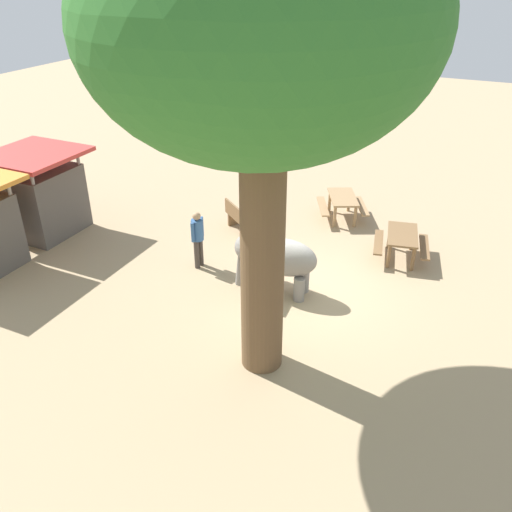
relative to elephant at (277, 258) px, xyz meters
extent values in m
plane|color=tan|center=(0.22, -0.54, -0.95)|extent=(60.00, 60.00, 0.00)
cylinder|color=gray|center=(-0.24, 0.19, -0.63)|extent=(0.27, 0.27, 0.63)
cylinder|color=gray|center=(0.20, 0.23, -0.63)|extent=(0.27, 0.27, 0.63)
cylinder|color=gray|center=(-0.15, -0.67, -0.63)|extent=(0.27, 0.27, 0.63)
cylinder|color=gray|center=(0.28, -0.63, -0.63)|extent=(0.27, 0.27, 0.63)
ellipsoid|color=gray|center=(0.02, -0.22, 0.06)|extent=(0.95, 1.65, 0.95)
sphere|color=gray|center=(-0.07, 0.75, 0.18)|extent=(0.67, 0.67, 0.67)
cone|color=gray|center=(-0.10, 1.00, -0.42)|extent=(0.21, 0.21, 1.06)
cube|color=gray|center=(-0.51, 0.60, 0.18)|extent=(0.55, 0.14, 0.51)
cube|color=gray|center=(0.38, 0.69, 0.18)|extent=(0.55, 0.14, 0.51)
cylinder|color=#3F3833|center=(0.33, 2.39, -0.54)|extent=(0.14, 0.14, 0.82)
cylinder|color=#3F3833|center=(0.15, 2.40, -0.54)|extent=(0.14, 0.14, 0.82)
cylinder|color=#33598C|center=(0.24, 2.40, 0.16)|extent=(0.32, 0.32, 0.58)
sphere|color=tan|center=(0.24, 2.40, 0.56)|extent=(0.22, 0.22, 0.22)
cylinder|color=#33598C|center=(0.45, 2.38, 0.18)|extent=(0.09, 0.09, 0.55)
cylinder|color=#33598C|center=(0.03, 2.41, 0.18)|extent=(0.09, 0.09, 0.55)
cylinder|color=brown|center=(-2.62, -0.80, 1.52)|extent=(0.84, 0.84, 4.93)
ellipsoid|color=#2D6B28|center=(-2.62, -0.80, 5.62)|extent=(6.04, 5.54, 4.28)
cube|color=brown|center=(2.64, 2.33, -0.50)|extent=(1.18, 1.35, 0.06)
cube|color=brown|center=(2.50, 2.43, -0.27)|extent=(0.91, 1.14, 0.40)
cube|color=brown|center=(2.96, 2.74, -0.74)|extent=(0.33, 0.28, 0.42)
cube|color=brown|center=(2.31, 1.91, -0.74)|extent=(0.33, 0.28, 0.42)
cube|color=brown|center=(3.01, -2.48, -0.20)|extent=(1.63, 1.09, 0.06)
cylinder|color=brown|center=(2.49, -2.92, -0.59)|extent=(0.10, 0.10, 0.72)
cylinder|color=brown|center=(2.36, -2.30, -0.59)|extent=(0.10, 0.10, 0.72)
cylinder|color=brown|center=(3.67, -2.67, -0.59)|extent=(0.10, 0.10, 0.72)
cylinder|color=brown|center=(3.53, -2.05, -0.59)|extent=(0.10, 0.10, 0.72)
cube|color=brown|center=(3.14, -3.09, -0.51)|extent=(1.52, 0.54, 0.05)
cube|color=brown|center=(2.88, -1.88, -0.51)|extent=(1.52, 0.54, 0.05)
cube|color=#9E7A51|center=(4.83, -0.22, -0.20)|extent=(1.70, 1.37, 0.06)
cylinder|color=#9E7A51|center=(5.24, 0.33, -0.59)|extent=(0.10, 0.10, 0.72)
cylinder|color=#9E7A51|center=(5.51, -0.25, -0.59)|extent=(0.10, 0.10, 0.72)
cylinder|color=#9E7A51|center=(4.16, -0.19, -0.59)|extent=(0.10, 0.10, 0.72)
cylinder|color=#9E7A51|center=(4.43, -0.77, -0.59)|extent=(0.10, 0.10, 0.72)
cube|color=#9E7A51|center=(4.56, 0.34, -0.51)|extent=(1.45, 0.87, 0.05)
cube|color=#9E7A51|center=(5.10, -0.78, -0.51)|extent=(1.45, 0.87, 0.05)
cylinder|color=gray|center=(-1.58, 6.91, 0.25)|extent=(0.10, 0.10, 2.40)
cube|color=#59514C|center=(0.12, 7.72, 0.05)|extent=(2.00, 1.80, 2.00)
cube|color=#C63833|center=(0.12, 7.72, 1.51)|extent=(2.50, 2.50, 0.12)
cylinder|color=gray|center=(1.02, 8.53, 0.25)|extent=(0.10, 0.10, 2.40)
cylinder|color=gray|center=(1.02, 6.91, 0.25)|extent=(0.10, 0.10, 2.40)
cylinder|color=gray|center=(-0.78, 6.91, 0.25)|extent=(0.10, 0.10, 2.40)
camera|label=1|loc=(-10.57, -4.40, 6.48)|focal=37.52mm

